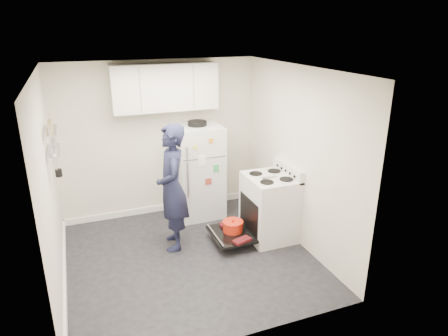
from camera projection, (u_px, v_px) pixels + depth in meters
name	position (u px, v px, depth m)	size (l,w,h in m)	color
room	(184.00, 174.00, 5.04)	(3.21, 3.21, 2.51)	black
electric_range	(269.00, 208.00, 5.83)	(0.66, 0.76, 1.10)	silver
open_oven_door	(232.00, 230.00, 5.75)	(0.55, 0.72, 0.23)	black
refrigerator	(198.00, 171.00, 6.45)	(0.72, 0.74, 1.58)	silver
upper_cabinets	(165.00, 87.00, 6.01)	(1.60, 0.33, 0.70)	silver
wall_shelf_rack	(52.00, 141.00, 4.78)	(0.14, 0.60, 0.61)	#B2B2B7
person	(172.00, 188.00, 5.44)	(0.65, 0.43, 1.78)	#181B36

